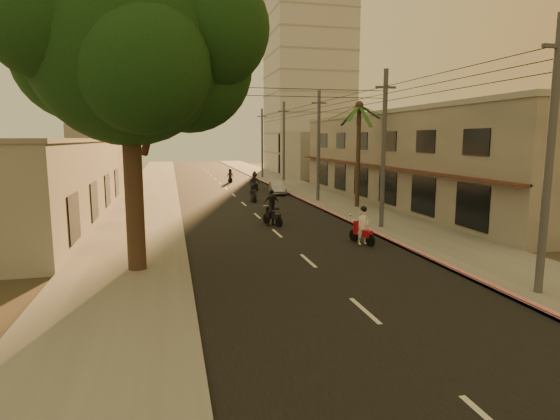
% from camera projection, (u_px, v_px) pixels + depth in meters
% --- Properties ---
extents(ground, '(160.00, 160.00, 0.00)m').
position_uv_depth(ground, '(323.00, 274.00, 18.06)').
color(ground, '#383023').
rests_on(ground, ground).
extents(road, '(10.00, 140.00, 0.02)m').
position_uv_depth(road, '(244.00, 204.00, 37.30)').
color(road, black).
rests_on(road, ground).
extents(sidewalk_right, '(5.00, 140.00, 0.12)m').
position_uv_depth(sidewalk_right, '(333.00, 201.00, 38.98)').
color(sidewalk_right, slate).
rests_on(sidewalk_right, ground).
extents(sidewalk_left, '(5.00, 140.00, 0.12)m').
position_uv_depth(sidewalk_left, '(146.00, 206.00, 35.60)').
color(sidewalk_left, slate).
rests_on(sidewalk_left, ground).
extents(curb_stripe, '(0.20, 60.00, 0.20)m').
position_uv_depth(curb_stripe, '(325.00, 210.00, 33.63)').
color(curb_stripe, red).
rests_on(curb_stripe, ground).
extents(shophouse_row, '(8.80, 34.20, 7.30)m').
position_uv_depth(shophouse_row, '(417.00, 158.00, 37.97)').
color(shophouse_row, gray).
rests_on(shophouse_row, ground).
extents(left_building, '(8.20, 24.20, 5.20)m').
position_uv_depth(left_building, '(27.00, 182.00, 27.98)').
color(left_building, gray).
rests_on(left_building, ground).
extents(distant_tower, '(12.10, 12.10, 28.00)m').
position_uv_depth(distant_tower, '(308.00, 82.00, 73.43)').
color(distant_tower, '#B7B5B2').
rests_on(distant_tower, ground).
extents(broadleaf_tree, '(9.60, 8.70, 12.10)m').
position_uv_depth(broadleaf_tree, '(138.00, 49.00, 17.34)').
color(broadleaf_tree, black).
rests_on(broadleaf_tree, ground).
extents(palm_tree, '(5.00, 5.00, 8.20)m').
position_uv_depth(palm_tree, '(359.00, 111.00, 34.17)').
color(palm_tree, black).
rests_on(palm_tree, ground).
extents(utility_poles, '(1.20, 48.26, 9.00)m').
position_uv_depth(utility_poles, '(319.00, 122.00, 37.71)').
color(utility_poles, '#38383A').
rests_on(utility_poles, ground).
extents(filler_right, '(8.00, 14.00, 6.00)m').
position_uv_depth(filler_right, '(317.00, 155.00, 64.06)').
color(filler_right, gray).
rests_on(filler_right, ground).
extents(filler_left_near, '(8.00, 14.00, 4.40)m').
position_uv_depth(filler_left_near, '(85.00, 168.00, 47.29)').
color(filler_left_near, gray).
rests_on(filler_left_near, ground).
extents(filler_left_far, '(8.00, 14.00, 7.00)m').
position_uv_depth(filler_left_far, '(107.00, 151.00, 64.41)').
color(filler_left_far, gray).
rests_on(filler_left_far, ground).
extents(scooter_red, '(0.95, 1.93, 1.93)m').
position_uv_depth(scooter_red, '(363.00, 227.00, 23.04)').
color(scooter_red, black).
rests_on(scooter_red, ground).
extents(scooter_mid_a, '(1.36, 1.87, 1.94)m').
position_uv_depth(scooter_mid_a, '(273.00, 211.00, 27.98)').
color(scooter_mid_a, black).
rests_on(scooter_mid_a, ground).
extents(scooter_mid_b, '(1.12, 1.74, 1.73)m').
position_uv_depth(scooter_mid_b, '(272.00, 203.00, 32.18)').
color(scooter_mid_b, black).
rests_on(scooter_mid_b, ground).
extents(scooter_far_a, '(0.79, 1.64, 1.61)m').
position_uv_depth(scooter_far_a, '(254.00, 193.00, 38.38)').
color(scooter_far_a, black).
rests_on(scooter_far_a, ground).
extents(scooter_far_b, '(1.41, 1.93, 1.91)m').
position_uv_depth(scooter_far_b, '(255.00, 181.00, 47.24)').
color(scooter_far_b, black).
rests_on(scooter_far_b, ground).
extents(parked_car, '(2.32, 4.21, 1.28)m').
position_uv_depth(parked_car, '(278.00, 187.00, 43.97)').
color(parked_car, '#9A9DA1').
rests_on(parked_car, ground).
extents(scooter_far_c, '(0.85, 1.71, 1.68)m').
position_uv_depth(scooter_far_c, '(230.00, 176.00, 55.32)').
color(scooter_far_c, black).
rests_on(scooter_far_c, ground).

